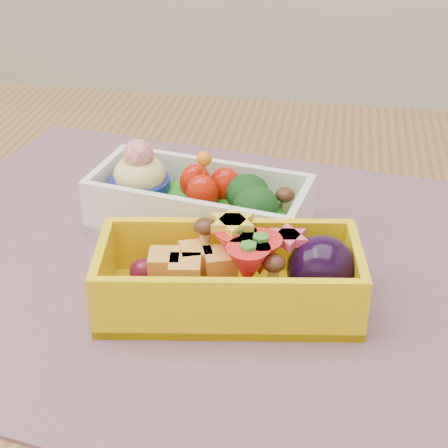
% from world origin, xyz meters
% --- Properties ---
extents(table, '(1.20, 0.80, 0.75)m').
position_xyz_m(table, '(0.00, 0.00, 0.65)').
color(table, brown).
rests_on(table, ground).
extents(placemat, '(0.61, 0.51, 0.00)m').
position_xyz_m(placemat, '(0.02, 0.01, 0.75)').
color(placemat, '#895F63').
rests_on(placemat, table).
extents(bento_white, '(0.20, 0.11, 0.08)m').
position_xyz_m(bento_white, '(-0.01, 0.07, 0.78)').
color(bento_white, white).
rests_on(bento_white, placemat).
extents(bento_yellow, '(0.20, 0.11, 0.07)m').
position_xyz_m(bento_yellow, '(0.04, -0.04, 0.78)').
color(bento_yellow, yellow).
rests_on(bento_yellow, placemat).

